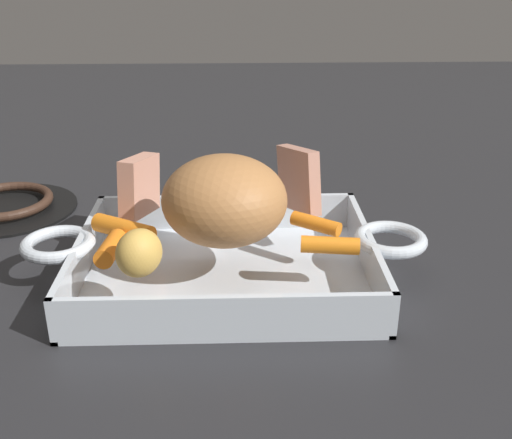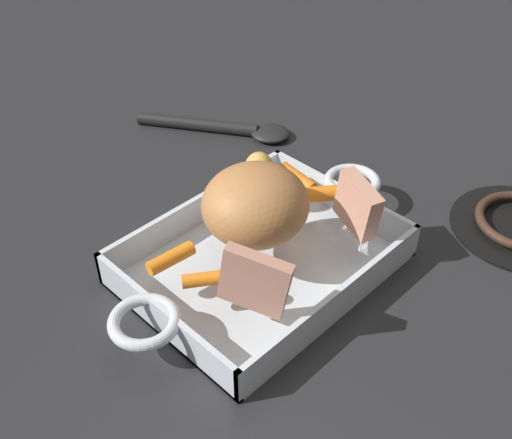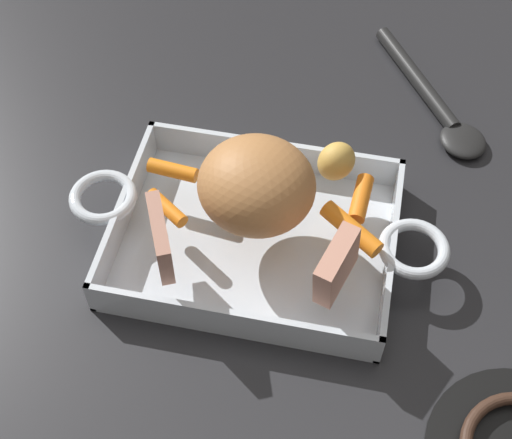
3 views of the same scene
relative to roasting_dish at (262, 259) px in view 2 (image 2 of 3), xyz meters
The scene contains 11 objects.
ground_plane 0.01m from the roasting_dish, ahead, with size 2.40×2.40×0.00m, color #232326.
roasting_dish is the anchor object (origin of this frame).
pork_roast 0.07m from the roasting_dish, 116.52° to the left, with size 0.11×0.12×0.08m, color #AE7340.
roast_slice_outer 0.12m from the roasting_dish, 139.56° to the right, with size 0.01×0.07×0.07m, color tan.
roast_slice_thick 0.12m from the roasting_dish, 33.85° to the right, with size 0.02×0.06×0.06m, color tan.
baby_carrot_long 0.11m from the roasting_dish, ahead, with size 0.02×0.02×0.07m, color orange.
baby_carrot_center_left 0.10m from the roasting_dish, behind, with size 0.01×0.01×0.05m, color orange.
baby_carrot_center_right 0.11m from the roasting_dish, 157.94° to the left, with size 0.02×0.02×0.05m, color orange.
baby_carrot_northwest 0.12m from the roasting_dish, 21.43° to the left, with size 0.02×0.02×0.05m, color orange.
potato_near_roast 0.12m from the roasting_dish, 46.16° to the left, with size 0.04×0.04×0.04m, color gold.
serving_spoon 0.30m from the roasting_dish, 54.05° to the left, with size 0.16×0.22×0.02m.
Camera 2 is at (-0.37, -0.36, 0.50)m, focal length 43.70 mm.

